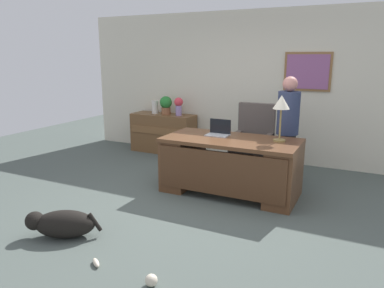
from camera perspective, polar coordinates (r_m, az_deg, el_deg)
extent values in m
plane|color=#4C5651|center=(4.83, 0.05, -9.63)|extent=(12.00, 12.00, 0.00)
cube|color=beige|center=(6.89, 9.72, 8.79)|extent=(7.00, 0.12, 2.70)
cube|color=olive|center=(6.60, 17.53, 10.68)|extent=(0.78, 0.03, 0.65)
cube|color=#93558A|center=(6.58, 17.50, 10.68)|extent=(0.70, 0.01, 0.57)
cube|color=brown|center=(5.10, 6.11, 0.57)|extent=(1.86, 0.91, 0.05)
cube|color=brown|center=(5.49, -1.38, -2.66)|extent=(0.36, 0.85, 0.74)
cube|color=brown|center=(5.00, 14.12, -4.70)|extent=(0.36, 0.85, 0.74)
cube|color=#4E2F1C|center=(4.81, 4.25, -4.61)|extent=(1.76, 0.04, 0.59)
cube|color=brown|center=(7.41, -4.46, 1.71)|extent=(1.28, 0.48, 0.77)
cube|color=brown|center=(7.18, -5.48, 2.07)|extent=(1.18, 0.02, 0.14)
cube|color=#564C47|center=(6.04, 9.18, -1.31)|extent=(0.60, 0.58, 0.18)
cylinder|color=black|center=(6.10, 9.10, -3.40)|extent=(0.10, 0.10, 0.28)
cylinder|color=black|center=(6.13, 9.06, -4.42)|extent=(0.52, 0.52, 0.05)
cube|color=#564C47|center=(6.17, 9.99, 3.10)|extent=(0.60, 0.12, 0.69)
cube|color=#564C47|center=(6.07, 6.91, 0.79)|extent=(0.08, 0.50, 0.22)
cube|color=#564C47|center=(5.92, 11.66, 0.29)|extent=(0.08, 0.50, 0.22)
cylinder|color=#262323|center=(5.69, 14.34, -2.31)|extent=(0.26, 0.26, 0.78)
cylinder|color=navy|center=(5.54, 14.76, 4.68)|extent=(0.32, 0.32, 0.63)
sphere|color=tan|center=(5.49, 15.03, 9.01)|extent=(0.21, 0.21, 0.21)
ellipsoid|color=black|center=(4.23, -19.12, -11.68)|extent=(0.71, 0.56, 0.30)
sphere|color=black|center=(4.33, -23.27, -10.92)|extent=(0.20, 0.20, 0.20)
cylinder|color=black|center=(4.14, -14.85, -11.66)|extent=(0.15, 0.11, 0.21)
cube|color=#B2B5BA|center=(5.26, 3.98, 1.38)|extent=(0.32, 0.22, 0.01)
cube|color=black|center=(5.33, 4.42, 2.77)|extent=(0.32, 0.01, 0.21)
cylinder|color=#9E8447|center=(5.04, 13.42, 0.57)|extent=(0.16, 0.16, 0.02)
cylinder|color=#9E8447|center=(5.00, 13.56, 3.00)|extent=(0.02, 0.02, 0.41)
cone|color=silver|center=(4.96, 13.75, 6.36)|extent=(0.22, 0.22, 0.18)
cylinder|color=#9B82C4|center=(7.15, -2.09, 5.24)|extent=(0.12, 0.12, 0.19)
sphere|color=#E93F4E|center=(7.13, -2.11, 6.56)|extent=(0.17, 0.17, 0.17)
cylinder|color=silver|center=(7.41, -5.76, 5.75)|extent=(0.13, 0.13, 0.26)
cylinder|color=brown|center=(7.30, -4.06, 5.16)|extent=(0.18, 0.18, 0.14)
sphere|color=#297F33|center=(7.27, -4.08, 6.49)|extent=(0.24, 0.24, 0.24)
sphere|color=beige|center=(3.32, -6.35, -20.32)|extent=(0.11, 0.11, 0.11)
ellipsoid|color=beige|center=(3.70, -14.70, -17.42)|extent=(0.15, 0.13, 0.05)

